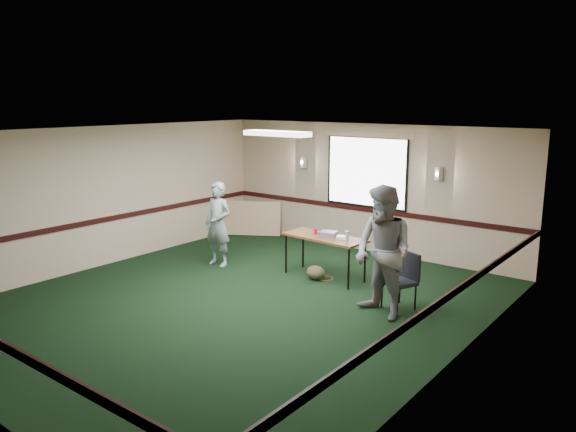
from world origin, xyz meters
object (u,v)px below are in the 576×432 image
Objects in this scene: conference_chair at (404,276)px; person_right at (383,252)px; person_left at (218,224)px; projector at (328,234)px; folding_table at (325,239)px.

person_right reaches higher than conference_chair.
person_left is at bearing -156.28° from conference_chair.
projector is 0.18× the size of person_left.
person_left is at bearing -160.04° from folding_table.
projector is (0.07, -0.00, 0.11)m from folding_table.
person_left is 3.83m from person_right.
folding_table is at bearing 168.62° from person_right.
person_right is at bearing -8.49° from person_left.
conference_chair is at bearing -0.75° from person_left.
folding_table is at bearing 13.88° from person_left.
person_left is (-3.90, -0.11, 0.31)m from conference_chair.
projector is at bearing 13.27° from person_left.
person_left is at bearing 179.78° from projector.
person_right is (-0.09, -0.52, 0.48)m from conference_chair.
conference_chair is (1.82, -0.50, -0.20)m from folding_table.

